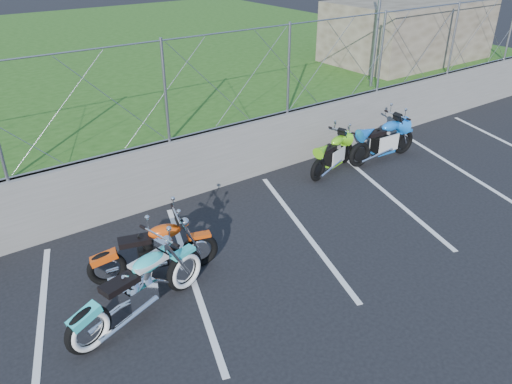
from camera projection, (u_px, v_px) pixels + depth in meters
ground at (224, 308)px, 7.45m from camera, size 90.00×90.00×0.00m
retaining_wall at (126, 184)px, 9.66m from camera, size 30.00×0.22×1.30m
grass_field at (8, 76)px, 16.84m from camera, size 30.00×20.00×1.30m
stone_building at (408, 30)px, 15.82m from camera, size 5.00×3.00×1.80m
chain_link_fence at (115, 102)px, 8.90m from camera, size 28.00×0.03×2.00m
sign_pole at (377, 28)px, 12.68m from camera, size 0.08×0.08×3.00m
parking_lines at (251, 250)px, 8.79m from camera, size 18.29×4.31×0.01m
cruiser_turquoise at (141, 289)px, 7.09m from camera, size 2.35×0.83×1.19m
naked_orange at (156, 252)px, 7.97m from camera, size 2.06×0.80×1.05m
sportbike_green at (333, 155)px, 11.53m from camera, size 1.76×0.70×0.93m
sportbike_blue at (384, 142)px, 12.08m from camera, size 2.11×0.75×1.09m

